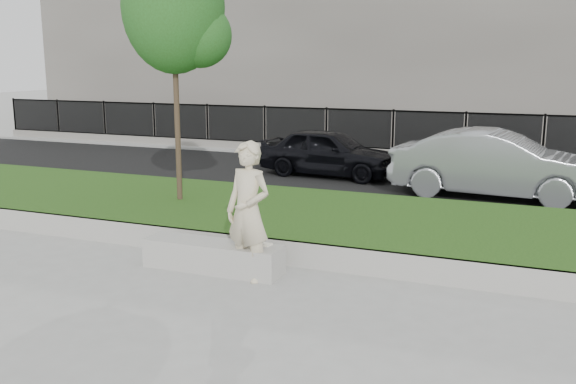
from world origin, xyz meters
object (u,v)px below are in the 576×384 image
at_px(man, 248,212).
at_px(car_dark, 329,152).
at_px(young_tree, 178,11).
at_px(book, 264,244).
at_px(stone_bench, 213,256).
at_px(car_silver, 497,165).

bearing_deg(man, car_dark, 114.28).
xyz_separation_m(young_tree, car_dark, (1.25, 5.44, -3.34)).
bearing_deg(car_dark, book, -162.51).
bearing_deg(book, young_tree, 148.65).
bearing_deg(book, stone_bench, -159.72).
bearing_deg(young_tree, man, -45.24).
distance_m(man, book, 0.64).
xyz_separation_m(stone_bench, car_silver, (3.55, 6.85, 0.58)).
bearing_deg(car_silver, book, 161.89).
xyz_separation_m(man, young_tree, (-2.77, 2.79, 3.02)).
height_order(stone_bench, car_silver, car_silver).
relative_size(stone_bench, book, 10.63).
relative_size(book, car_dark, 0.05).
distance_m(book, young_tree, 5.23).
relative_size(book, car_silver, 0.04).
relative_size(young_tree, car_silver, 1.07).
xyz_separation_m(stone_bench, man, (0.67, -0.15, 0.79)).
height_order(book, car_silver, car_silver).
xyz_separation_m(book, young_tree, (-2.88, 2.49, 3.58)).
height_order(book, car_dark, car_dark).
bearing_deg(car_dark, car_silver, -99.81).
xyz_separation_m(man, car_dark, (-1.52, 8.23, -0.32)).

